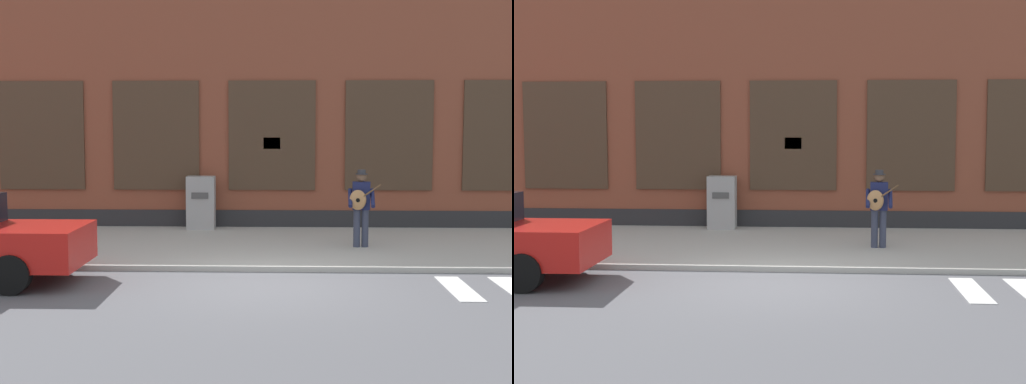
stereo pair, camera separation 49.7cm
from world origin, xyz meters
The scene contains 5 objects.
ground_plane centered at (0.00, 0.00, 0.00)m, with size 160.00×160.00×0.00m, color #56565B.
sidewalk centered at (0.00, 3.92, 0.05)m, with size 28.00×5.51×0.11m.
building_backdrop centered at (0.00, 8.67, 3.22)m, with size 28.00×4.06×6.45m.
busker centered at (1.98, 3.47, 1.07)m, with size 0.71×0.55×1.70m.
utility_box centered at (-1.83, 6.23, 0.79)m, with size 0.72×0.52×1.37m.
Camera 2 is at (0.73, -12.04, 2.68)m, focal length 50.00 mm.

